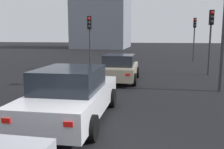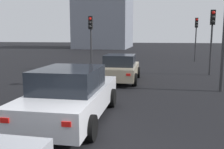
{
  "view_description": "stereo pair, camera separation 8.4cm",
  "coord_description": "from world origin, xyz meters",
  "px_view_note": "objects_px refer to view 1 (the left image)",
  "views": [
    {
      "loc": [
        -4.49,
        -0.6,
        2.5
      ],
      "look_at": [
        4.59,
        1.0,
        1.06
      ],
      "focal_mm": 40.43,
      "sensor_mm": 36.0,
      "label": 1
    },
    {
      "loc": [
        -4.47,
        -0.68,
        2.5
      ],
      "look_at": [
        4.59,
        1.0,
        1.06
      ],
      "focal_mm": 40.43,
      "sensor_mm": 36.0,
      "label": 2
    }
  ],
  "objects_px": {
    "traffic_light_near_left": "(195,30)",
    "car_beige_right_lead": "(120,68)",
    "car_white_right_second": "(72,95)",
    "traffic_light_far_left": "(211,29)",
    "traffic_light_near_right": "(90,32)"
  },
  "relations": [
    {
      "from": "car_white_right_second",
      "to": "traffic_light_near_left",
      "type": "bearing_deg",
      "value": -18.76
    },
    {
      "from": "car_beige_right_lead",
      "to": "traffic_light_near_right",
      "type": "relative_size",
      "value": 1.07
    },
    {
      "from": "car_white_right_second",
      "to": "traffic_light_near_left",
      "type": "xyz_separation_m",
      "value": [
        18.04,
        -5.89,
        2.18
      ]
    },
    {
      "from": "car_beige_right_lead",
      "to": "car_white_right_second",
      "type": "xyz_separation_m",
      "value": [
        -6.52,
        0.47,
        0.05
      ]
    },
    {
      "from": "car_beige_right_lead",
      "to": "traffic_light_far_left",
      "type": "relative_size",
      "value": 1.02
    },
    {
      "from": "car_beige_right_lead",
      "to": "car_white_right_second",
      "type": "distance_m",
      "value": 6.54
    },
    {
      "from": "car_white_right_second",
      "to": "traffic_light_near_right",
      "type": "bearing_deg",
      "value": 11.46
    },
    {
      "from": "car_white_right_second",
      "to": "traffic_light_far_left",
      "type": "height_order",
      "value": "traffic_light_far_left"
    },
    {
      "from": "traffic_light_far_left",
      "to": "traffic_light_near_left",
      "type": "bearing_deg",
      "value": -178.87
    },
    {
      "from": "traffic_light_near_left",
      "to": "traffic_light_near_right",
      "type": "distance_m",
      "value": 11.14
    },
    {
      "from": "traffic_light_near_left",
      "to": "car_beige_right_lead",
      "type": "bearing_deg",
      "value": -19.54
    },
    {
      "from": "traffic_light_near_right",
      "to": "car_white_right_second",
      "type": "bearing_deg",
      "value": 15.21
    },
    {
      "from": "car_white_right_second",
      "to": "traffic_light_near_right",
      "type": "relative_size",
      "value": 1.26
    },
    {
      "from": "car_white_right_second",
      "to": "traffic_light_near_left",
      "type": "height_order",
      "value": "traffic_light_near_left"
    },
    {
      "from": "traffic_light_near_right",
      "to": "traffic_light_far_left",
      "type": "bearing_deg",
      "value": 87.44
    }
  ]
}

